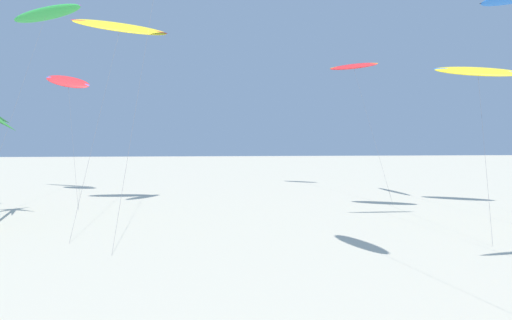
{
  "coord_description": "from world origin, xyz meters",
  "views": [
    {
      "loc": [
        -1.22,
        -1.17,
        7.44
      ],
      "look_at": [
        0.66,
        23.8,
        6.02
      ],
      "focal_mm": 37.14,
      "sensor_mm": 36.0,
      "label": 1
    }
  ],
  "objects_px": {
    "flying_kite_4": "(46,14)",
    "flying_kite_6": "(353,66)",
    "flying_kite_9": "(478,71)",
    "flying_kite_1": "(68,82)",
    "flying_kite_3": "(120,27)"
  },
  "relations": [
    {
      "from": "flying_kite_3",
      "to": "flying_kite_4",
      "type": "bearing_deg",
      "value": 134.53
    },
    {
      "from": "flying_kite_9",
      "to": "flying_kite_3",
      "type": "bearing_deg",
      "value": 171.65
    },
    {
      "from": "flying_kite_1",
      "to": "flying_kite_4",
      "type": "distance_m",
      "value": 7.27
    },
    {
      "from": "flying_kite_1",
      "to": "flying_kite_3",
      "type": "relative_size",
      "value": 0.82
    },
    {
      "from": "flying_kite_1",
      "to": "flying_kite_4",
      "type": "height_order",
      "value": "flying_kite_4"
    },
    {
      "from": "flying_kite_4",
      "to": "flying_kite_6",
      "type": "xyz_separation_m",
      "value": [
        30.99,
        7.24,
        -3.71
      ]
    },
    {
      "from": "flying_kite_3",
      "to": "flying_kite_4",
      "type": "height_order",
      "value": "flying_kite_4"
    },
    {
      "from": "flying_kite_3",
      "to": "flying_kite_1",
      "type": "bearing_deg",
      "value": 120.81
    },
    {
      "from": "flying_kite_1",
      "to": "flying_kite_9",
      "type": "xyz_separation_m",
      "value": [
        34.67,
        -16.55,
        -0.5
      ]
    },
    {
      "from": "flying_kite_4",
      "to": "flying_kite_9",
      "type": "xyz_separation_m",
      "value": [
        35.4,
        -12.34,
        -6.39
      ]
    },
    {
      "from": "flying_kite_6",
      "to": "flying_kite_9",
      "type": "xyz_separation_m",
      "value": [
        4.41,
        -19.58,
        -2.68
      ]
    },
    {
      "from": "flying_kite_6",
      "to": "flying_kite_9",
      "type": "bearing_deg",
      "value": -77.3
    },
    {
      "from": "flying_kite_3",
      "to": "flying_kite_6",
      "type": "xyz_separation_m",
      "value": [
        22.77,
        15.59,
        -0.98
      ]
    },
    {
      "from": "flying_kite_6",
      "to": "flying_kite_3",
      "type": "bearing_deg",
      "value": -145.61
    },
    {
      "from": "flying_kite_1",
      "to": "flying_kite_9",
      "type": "distance_m",
      "value": 38.42
    }
  ]
}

